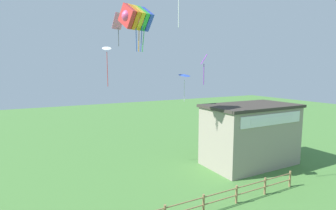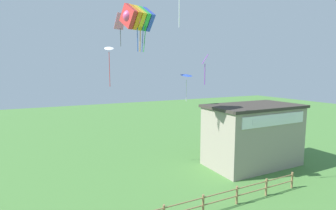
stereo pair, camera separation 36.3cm
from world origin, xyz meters
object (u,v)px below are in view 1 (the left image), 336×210
object	(u,v)px
seaside_building	(250,134)
kite_rainbow_parafoil	(136,18)
kite_purple_streamer	(204,64)
kite_white_delta	(107,52)
kite_blue_delta	(184,76)
kite_pink_diamond	(118,23)

from	to	relation	value
seaside_building	kite_rainbow_parafoil	world-z (taller)	kite_rainbow_parafoil
seaside_building	kite_purple_streamer	xyz separation A→B (m)	(-6.26, -1.61, 6.00)
seaside_building	kite_white_delta	world-z (taller)	kite_white_delta
kite_purple_streamer	kite_blue_delta	world-z (taller)	kite_purple_streamer
kite_rainbow_parafoil	kite_pink_diamond	world-z (taller)	kite_rainbow_parafoil
kite_rainbow_parafoil	kite_pink_diamond	size ratio (longest dim) A/B	1.26
kite_purple_streamer	kite_pink_diamond	bearing A→B (deg)	123.12
seaside_building	kite_blue_delta	distance (m)	7.72
kite_pink_diamond	kite_rainbow_parafoil	bearing A→B (deg)	-84.13
seaside_building	kite_rainbow_parafoil	size ratio (longest dim) A/B	2.51
kite_purple_streamer	kite_white_delta	world-z (taller)	kite_white_delta
kite_rainbow_parafoil	kite_blue_delta	world-z (taller)	kite_rainbow_parafoil
seaside_building	kite_pink_diamond	size ratio (longest dim) A/B	3.16
kite_rainbow_parafoil	kite_purple_streamer	distance (m)	5.76
kite_rainbow_parafoil	kite_purple_streamer	xyz separation A→B (m)	(3.69, -3.03, -3.22)
kite_rainbow_parafoil	kite_blue_delta	bearing A→B (deg)	17.54
kite_blue_delta	kite_white_delta	bearing A→B (deg)	160.25
kite_rainbow_parafoil	kite_white_delta	world-z (taller)	kite_rainbow_parafoil
seaside_building	kite_purple_streamer	world-z (taller)	kite_purple_streamer
seaside_building	kite_rainbow_parafoil	bearing A→B (deg)	171.89
seaside_building	kite_white_delta	bearing A→B (deg)	154.91
kite_rainbow_parafoil	kite_purple_streamer	world-z (taller)	kite_rainbow_parafoil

